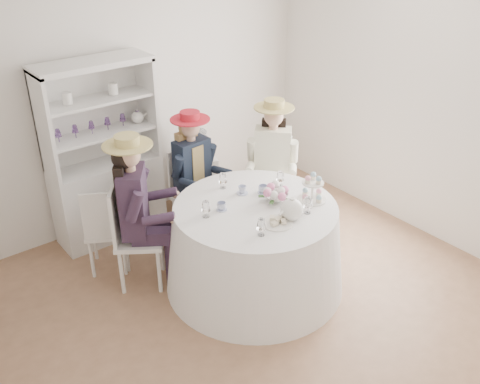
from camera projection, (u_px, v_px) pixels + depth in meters
ground at (247, 294)px, 5.02m from camera, size 4.50×4.50×0.00m
wall_back at (131, 102)px, 5.76m from camera, size 4.50×0.00×4.50m
wall_front at (471, 285)px, 2.99m from camera, size 4.50×0.00×4.50m
wall_right at (414, 107)px, 5.60m from camera, size 0.00×4.50×4.50m
tea_table at (255, 246)px, 4.97m from camera, size 1.68×1.68×0.85m
hutch at (106, 177)px, 5.65m from camera, size 1.23×0.66×1.93m
side_table at (196, 182)px, 6.28m from camera, size 0.57×0.57×0.69m
hatbox at (194, 144)px, 6.05m from camera, size 0.31×0.31×0.29m
guest_left at (137, 204)px, 4.79m from camera, size 0.65×0.62×1.52m
guest_mid at (194, 169)px, 5.56m from camera, size 0.52×0.54×1.42m
guest_right at (272, 159)px, 5.70m from camera, size 0.63×0.63×1.48m
spare_chair at (105, 228)px, 5.11m from camera, size 0.52×0.52×0.93m
teacup_a at (222, 207)px, 4.70m from camera, size 0.09×0.09×0.07m
teacup_b at (242, 190)px, 4.96m from camera, size 0.10×0.10×0.07m
teacup_c at (263, 190)px, 4.97m from camera, size 0.11×0.11×0.07m
flower_bowl at (276, 198)px, 4.85m from camera, size 0.25×0.25×0.05m
flower_arrangement at (275, 192)px, 4.81m from camera, size 0.21×0.21×0.08m
table_teapot at (292, 209)px, 4.55m from camera, size 0.28×0.20×0.21m
sandwich_plate at (277, 222)px, 4.51m from camera, size 0.27×0.27×0.06m
cupcake_stand at (312, 191)px, 4.83m from camera, size 0.26×0.26×0.25m
stemware_set at (256, 199)px, 4.73m from camera, size 0.96×0.93×0.15m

